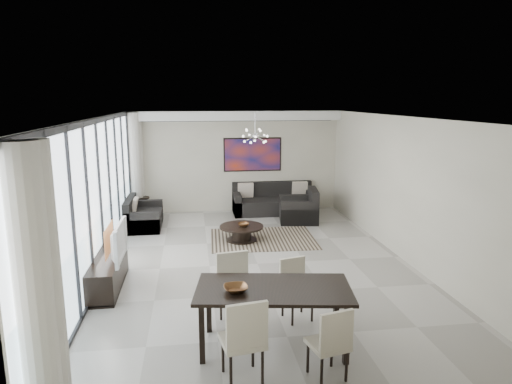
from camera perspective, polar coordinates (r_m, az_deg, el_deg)
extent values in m
cube|color=#A8A39B|center=(9.24, 0.19, -8.90)|extent=(6.00, 9.00, 0.02)
cube|color=white|center=(8.66, 0.20, 9.25)|extent=(6.00, 9.00, 0.02)
cube|color=beige|center=(13.23, -2.59, 3.81)|extent=(6.00, 0.02, 2.90)
cube|color=beige|center=(4.62, 8.35, -11.44)|extent=(6.00, 0.02, 2.90)
cube|color=beige|center=(9.72, 17.93, 0.39)|extent=(0.02, 9.00, 2.90)
cube|color=silver|center=(8.92, -19.12, -0.66)|extent=(0.01, 8.95, 2.85)
cube|color=black|center=(8.74, -19.47, 8.36)|extent=(0.04, 8.95, 0.10)
cube|color=black|center=(9.30, -18.29, -9.23)|extent=(0.04, 8.95, 0.06)
cube|color=black|center=(5.19, -27.03, -10.00)|extent=(0.04, 0.05, 2.88)
cube|color=black|center=(6.09, -24.03, -6.61)|extent=(0.04, 0.05, 2.88)
cube|color=black|center=(7.01, -21.84, -4.10)|extent=(0.04, 0.05, 2.88)
cube|color=black|center=(7.95, -20.17, -2.17)|extent=(0.04, 0.05, 2.88)
cube|color=black|center=(8.91, -18.86, -0.65)|extent=(0.04, 0.05, 2.88)
cube|color=black|center=(9.88, -17.81, 0.57)|extent=(0.04, 0.05, 2.88)
cube|color=black|center=(10.85, -16.95, 1.58)|extent=(0.04, 0.05, 2.88)
cube|color=black|center=(11.82, -16.22, 2.41)|extent=(0.04, 0.05, 2.88)
cube|color=black|center=(12.80, -15.61, 3.12)|extent=(0.04, 0.05, 2.88)
cylinder|color=beige|center=(5.01, -26.04, -10.66)|extent=(0.36, 0.36, 2.85)
cylinder|color=beige|center=(12.93, -14.91, 3.24)|extent=(0.36, 0.36, 2.85)
cube|color=white|center=(12.93, -2.57, 9.50)|extent=(5.98, 0.40, 0.26)
cube|color=#AC3117|center=(13.24, -0.43, 4.70)|extent=(1.68, 0.04, 0.98)
cylinder|color=silver|center=(11.18, -0.11, 8.43)|extent=(0.02, 0.02, 0.55)
sphere|color=silver|center=(11.20, -0.11, 7.03)|extent=(0.12, 0.12, 0.12)
cube|color=black|center=(10.80, 0.85, -5.85)|extent=(2.50, 1.96, 0.01)
cylinder|color=black|center=(10.58, -1.82, -4.35)|extent=(1.02, 1.02, 0.04)
cylinder|color=black|center=(10.63, -1.82, -5.27)|extent=(0.45, 0.45, 0.32)
cylinder|color=black|center=(10.68, -1.81, -6.01)|extent=(0.72, 0.72, 0.03)
imported|color=brown|center=(10.51, -1.58, -4.11)|extent=(0.26, 0.26, 0.08)
cube|color=black|center=(13.14, 2.29, -1.73)|extent=(2.35, 0.96, 0.43)
cube|color=black|center=(13.42, 2.01, 0.42)|extent=(2.35, 0.19, 0.43)
cube|color=black|center=(12.98, -2.39, -1.47)|extent=(0.19, 0.96, 0.62)
cube|color=black|center=(13.35, 6.85, -1.17)|extent=(0.19, 0.96, 0.62)
cube|color=black|center=(12.07, -13.79, -3.38)|extent=(0.86, 1.53, 0.38)
cube|color=black|center=(12.02, -15.51, -1.65)|extent=(0.17, 1.53, 0.38)
cube|color=black|center=(11.40, -14.13, -3.84)|extent=(0.86, 0.17, 0.56)
cube|color=black|center=(12.71, -13.51, -2.22)|extent=(0.86, 0.17, 0.56)
cube|color=black|center=(12.32, 5.31, -2.65)|extent=(1.13, 1.18, 0.44)
cube|color=black|center=(12.26, 7.19, -0.66)|extent=(0.35, 1.06, 0.44)
cube|color=black|center=(12.70, 5.16, -1.75)|extent=(1.01, 0.34, 0.64)
cube|color=black|center=(11.89, 5.49, -2.70)|extent=(1.01, 0.34, 0.64)
cylinder|color=black|center=(13.07, -14.05, -0.71)|extent=(0.40, 0.40, 0.04)
cylinder|color=black|center=(13.13, -13.99, -1.87)|extent=(0.06, 0.06, 0.50)
cylinder|color=black|center=(13.19, -13.94, -2.91)|extent=(0.28, 0.28, 0.03)
cube|color=black|center=(8.46, -18.10, -9.61)|extent=(0.48, 1.71, 0.53)
imported|color=gray|center=(8.19, -17.33, -5.96)|extent=(0.15, 1.09, 0.63)
cube|color=black|center=(6.06, 2.20, -12.05)|extent=(2.14, 1.29, 0.04)
cube|color=black|center=(5.94, -6.78, -17.18)|extent=(0.07, 0.07, 0.79)
cube|color=black|center=(6.63, -5.92, -13.93)|extent=(0.07, 0.07, 0.79)
cube|color=black|center=(5.99, 11.27, -17.05)|extent=(0.07, 0.07, 0.79)
cube|color=black|center=(6.68, 10.00, -13.86)|extent=(0.07, 0.07, 0.79)
cube|color=#BFB29F|center=(5.59, -1.74, -18.10)|extent=(0.55, 0.55, 0.06)
cube|color=#BFB29F|center=(5.28, -1.11, -16.62)|extent=(0.48, 0.13, 0.58)
cylinder|color=black|center=(5.83, -4.15, -19.65)|extent=(0.04, 0.04, 0.45)
cylinder|color=black|center=(5.61, 0.82, -20.99)|extent=(0.04, 0.04, 0.45)
cube|color=#BFB29F|center=(5.70, 8.92, -18.30)|extent=(0.51, 0.51, 0.05)
cube|color=#BFB29F|center=(5.45, 10.03, -16.97)|extent=(0.42, 0.14, 0.51)
cylinder|color=black|center=(5.86, 6.51, -19.84)|extent=(0.04, 0.04, 0.39)
cylinder|color=black|center=(5.77, 11.24, -20.56)|extent=(0.04, 0.04, 0.39)
cube|color=#BFB29F|center=(6.77, -2.49, -12.54)|extent=(0.55, 0.55, 0.06)
cube|color=#BFB29F|center=(6.85, -2.97, -9.80)|extent=(0.48, 0.13, 0.58)
cylinder|color=black|center=(6.76, -0.46, -14.95)|extent=(0.04, 0.04, 0.45)
cylinder|color=black|center=(7.00, -4.41, -14.01)|extent=(0.04, 0.04, 0.45)
cube|color=#BFB29F|center=(6.97, 5.21, -12.42)|extent=(0.51, 0.51, 0.05)
cube|color=#BFB29F|center=(7.02, 4.54, -10.12)|extent=(0.41, 0.15, 0.51)
cylinder|color=black|center=(7.01, 7.03, -14.32)|extent=(0.04, 0.04, 0.39)
cylinder|color=black|center=(7.12, 3.35, -13.79)|extent=(0.04, 0.04, 0.39)
imported|color=brown|center=(5.93, -2.55, -11.97)|extent=(0.33, 0.33, 0.08)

